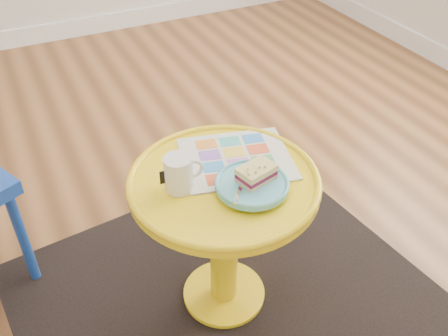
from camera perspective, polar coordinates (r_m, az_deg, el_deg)
name	(u,v)px	position (r m, az deg, el deg)	size (l,w,h in m)	color
floor	(174,218)	(2.03, -5.73, -5.73)	(4.00, 4.00, 0.00)	brown
rug	(224,295)	(1.76, 0.00, -14.28)	(1.30, 1.10, 0.01)	black
side_table	(224,217)	(1.49, 0.00, -5.62)	(0.54, 0.54, 0.51)	yellow
newspaper	(236,159)	(1.47, 1.41, 1.09)	(0.32, 0.27, 0.01)	silver
mug	(179,173)	(1.34, -5.14, -0.52)	(0.11, 0.08, 0.10)	white
plate	(252,185)	(1.35, 3.21, -1.93)	(0.20, 0.20, 0.02)	#5FB7CA
cake_slice	(256,173)	(1.34, 3.72, -0.62)	(0.11, 0.09, 0.04)	#D3BC8C
fork	(241,185)	(1.33, 2.01, -1.96)	(0.10, 0.12, 0.00)	silver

